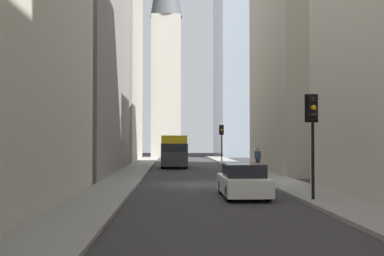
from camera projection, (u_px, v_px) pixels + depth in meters
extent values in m
plane|color=#302D30|center=(201.00, 184.00, 25.98)|extent=(135.00, 135.00, 0.00)
cube|color=gray|center=(119.00, 183.00, 25.79)|extent=(90.00, 2.20, 0.14)
cube|color=gray|center=(282.00, 183.00, 26.17)|extent=(90.00, 2.20, 0.14)
cube|color=#A8A091|center=(327.00, 41.00, 37.25)|extent=(14.21, 10.00, 20.50)
cube|color=#A8A091|center=(96.00, 22.00, 55.85)|extent=(16.18, 10.00, 32.72)
cube|color=gray|center=(49.00, 21.00, 34.61)|extent=(18.71, 10.00, 22.29)
cube|color=#B7B2A5|center=(166.00, 87.00, 67.57)|extent=(4.15, 4.15, 20.09)
cube|color=yellow|center=(174.00, 150.00, 43.31)|extent=(4.60, 2.25, 2.60)
cube|color=#38383D|center=(174.00, 155.00, 40.10)|extent=(1.90, 2.25, 1.90)
cube|color=black|center=(174.00, 148.00, 40.12)|extent=(1.92, 2.09, 0.64)
cylinder|color=black|center=(186.00, 164.00, 40.12)|extent=(0.88, 0.28, 0.88)
cylinder|color=black|center=(163.00, 164.00, 40.04)|extent=(0.88, 0.28, 0.88)
cylinder|color=black|center=(185.00, 161.00, 44.72)|extent=(0.88, 0.28, 0.88)
cylinder|color=black|center=(164.00, 161.00, 44.63)|extent=(0.88, 0.28, 0.88)
cube|color=silver|center=(243.00, 185.00, 19.93)|extent=(4.30, 1.78, 0.70)
cube|color=black|center=(244.00, 170.00, 19.74)|extent=(2.10, 1.58, 0.54)
cylinder|color=black|center=(256.00, 186.00, 21.30)|extent=(0.64, 0.22, 0.64)
cylinder|color=black|center=(221.00, 187.00, 21.24)|extent=(0.64, 0.22, 0.64)
cylinder|color=black|center=(268.00, 193.00, 18.61)|extent=(0.64, 0.22, 0.64)
cylinder|color=black|center=(228.00, 193.00, 18.54)|extent=(0.64, 0.22, 0.64)
cylinder|color=black|center=(313.00, 159.00, 18.18)|extent=(0.12, 0.12, 3.05)
cube|color=black|center=(312.00, 108.00, 18.23)|extent=(0.28, 0.32, 0.90)
cube|color=black|center=(311.00, 108.00, 18.39)|extent=(0.03, 0.52, 1.10)
sphere|color=black|center=(314.00, 100.00, 18.08)|extent=(0.20, 0.20, 0.20)
sphere|color=orange|center=(314.00, 108.00, 18.07)|extent=(0.20, 0.20, 0.20)
sphere|color=black|center=(314.00, 116.00, 18.07)|extent=(0.20, 0.20, 0.20)
cylinder|color=black|center=(222.00, 148.00, 52.15)|extent=(0.12, 0.12, 3.00)
cube|color=black|center=(222.00, 130.00, 52.21)|extent=(0.28, 0.32, 0.90)
cube|color=black|center=(221.00, 130.00, 52.36)|extent=(0.03, 0.52, 1.10)
sphere|color=black|center=(222.00, 127.00, 52.05)|extent=(0.20, 0.20, 0.20)
sphere|color=orange|center=(222.00, 130.00, 52.05)|extent=(0.20, 0.20, 0.20)
sphere|color=black|center=(222.00, 133.00, 52.04)|extent=(0.20, 0.20, 0.20)
cylinder|color=black|center=(259.00, 165.00, 35.05)|extent=(0.16, 0.16, 0.90)
cylinder|color=black|center=(257.00, 165.00, 35.04)|extent=(0.16, 0.16, 0.90)
cube|color=navy|center=(258.00, 155.00, 35.07)|extent=(0.26, 0.44, 0.58)
sphere|color=#936B4C|center=(258.00, 149.00, 35.08)|extent=(0.22, 0.22, 0.22)
cylinder|color=brown|center=(251.00, 173.00, 31.54)|extent=(0.07, 0.07, 0.20)
cylinder|color=brown|center=(251.00, 171.00, 31.54)|extent=(0.03, 0.03, 0.07)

